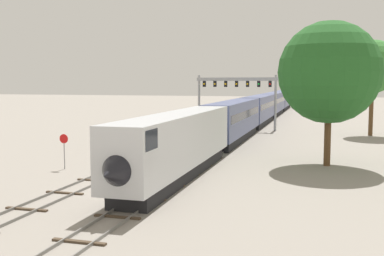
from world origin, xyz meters
name	(u,v)px	position (x,y,z in m)	size (l,w,h in m)	color
ground_plane	(128,190)	(0.00, 0.00, 0.00)	(400.00, 400.00, 0.00)	gray
track_main	(267,119)	(2.00, 60.00, 0.07)	(2.60, 200.00, 0.16)	slate
track_near	(214,129)	(-3.50, 40.00, 0.07)	(2.60, 160.00, 0.16)	slate
passenger_train	(260,109)	(2.00, 50.20, 2.61)	(3.04, 112.85, 4.80)	silver
signal_gantry	(236,89)	(-0.25, 40.75, 5.99)	(12.10, 0.49, 8.09)	#999BA0
stop_sign	(64,146)	(-8.00, 5.51, 1.87)	(0.76, 0.08, 2.88)	gray
trackside_tree_left	(329,72)	(12.65, 12.96, 7.89)	(8.57, 8.57, 12.18)	brown
trackside_tree_mid	(373,67)	(18.31, 37.85, 9.07)	(6.97, 6.97, 12.58)	brown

